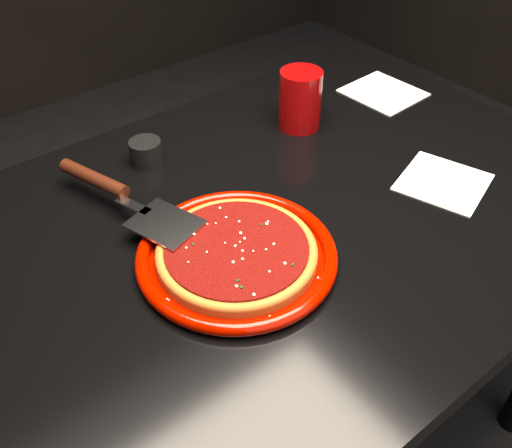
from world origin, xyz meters
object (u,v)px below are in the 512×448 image
(table, at_px, (266,355))
(pizza_server, at_px, (127,197))
(plate, at_px, (237,255))
(cup, at_px, (300,100))
(ramekin, at_px, (146,152))

(table, distance_m, pizza_server, 0.47)
(plate, distance_m, pizza_server, 0.21)
(table, relative_size, cup, 10.36)
(pizza_server, height_order, cup, cup)
(plate, xyz_separation_m, ramekin, (0.03, 0.31, 0.01))
(plate, bearing_deg, ramekin, 85.22)
(pizza_server, distance_m, ramekin, 0.15)
(pizza_server, bearing_deg, cup, -11.80)
(plate, height_order, ramekin, ramekin)
(cup, bearing_deg, table, -141.21)
(pizza_server, height_order, ramekin, pizza_server)
(ramekin, bearing_deg, table, -73.22)
(table, relative_size, plate, 4.01)
(table, distance_m, plate, 0.40)
(pizza_server, relative_size, ramekin, 5.95)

